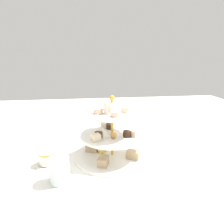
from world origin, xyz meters
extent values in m
plane|color=white|center=(0.00, 0.00, 0.00)|extent=(2.40, 2.40, 0.00)
cylinder|color=white|center=(0.00, 0.00, 0.01)|extent=(0.30, 0.30, 0.01)
cylinder|color=white|center=(0.00, 0.00, 0.09)|extent=(0.25, 0.25, 0.01)
cylinder|color=white|center=(0.00, 0.00, 0.18)|extent=(0.19, 0.19, 0.01)
cylinder|color=gold|center=(0.00, 0.00, 0.12)|extent=(0.01, 0.01, 0.24)
sphere|color=gold|center=(0.00, 0.00, 0.24)|extent=(0.02, 0.02, 0.02)
cube|color=tan|center=(-0.08, 0.04, 0.03)|extent=(0.06, 0.05, 0.03)
cube|color=tan|center=(-0.04, -0.08, 0.03)|extent=(0.06, 0.06, 0.03)
cube|color=tan|center=(0.08, -0.04, 0.03)|extent=(0.06, 0.05, 0.03)
cube|color=tan|center=(0.04, 0.08, 0.03)|extent=(0.05, 0.06, 0.03)
cylinder|color=#E5C660|center=(0.04, -0.03, 0.02)|extent=(0.04, 0.04, 0.01)
cylinder|color=#381E14|center=(0.00, -0.06, 0.11)|extent=(0.03, 0.03, 0.02)
cylinder|color=#381E14|center=(0.05, 0.03, 0.11)|extent=(0.03, 0.03, 0.02)
cylinder|color=#381E14|center=(-0.05, 0.03, 0.11)|extent=(0.03, 0.03, 0.02)
cube|color=beige|center=(0.07, 0.06, 0.11)|extent=(0.04, 0.04, 0.02)
cube|color=beige|center=(-0.08, 0.03, 0.11)|extent=(0.04, 0.04, 0.02)
cube|color=beige|center=(0.02, -0.08, 0.11)|extent=(0.04, 0.04, 0.02)
sphere|color=gold|center=(0.00, 0.04, 0.11)|extent=(0.02, 0.02, 0.02)
cylinder|color=beige|center=(0.01, -0.05, 0.19)|extent=(0.03, 0.03, 0.02)
cylinder|color=beige|center=(0.05, 0.01, 0.19)|extent=(0.03, 0.03, 0.02)
cylinder|color=beige|center=(-0.01, 0.05, 0.19)|extent=(0.03, 0.03, 0.02)
cylinder|color=beige|center=(-0.05, -0.01, 0.19)|extent=(0.03, 0.03, 0.02)
cylinder|color=white|center=(0.01, 0.01, 0.20)|extent=(0.04, 0.04, 0.04)
cube|color=silver|center=(-0.04, -0.03, 0.18)|extent=(0.08, 0.06, 0.00)
cube|color=silver|center=(0.04, -0.03, 0.18)|extent=(0.09, 0.05, 0.00)
cylinder|color=silver|center=(-0.05, -0.23, 0.06)|extent=(0.07, 0.07, 0.11)
cylinder|color=silver|center=(0.19, 0.14, 0.04)|extent=(0.06, 0.06, 0.08)
cylinder|color=white|center=(0.25, 0.03, 0.00)|extent=(0.09, 0.09, 0.01)
cylinder|color=white|center=(0.25, 0.03, 0.03)|extent=(0.06, 0.06, 0.04)
cylinder|color=gold|center=(0.25, 0.03, 0.05)|extent=(0.06, 0.06, 0.01)
cube|color=silver|center=(-0.29, 0.01, 0.00)|extent=(0.04, 0.17, 0.00)
cube|color=silver|center=(0.22, -0.18, 0.00)|extent=(0.10, 0.15, 0.00)
camera|label=1|loc=(0.10, 0.73, 0.38)|focal=32.68mm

